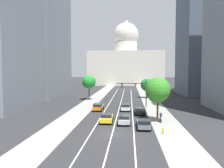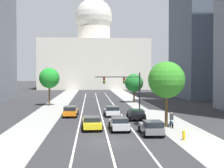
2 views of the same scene
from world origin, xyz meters
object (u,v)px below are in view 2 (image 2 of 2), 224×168
at_px(car_white, 112,111).
at_px(traffic_signal_mast, 125,85).
at_px(street_tree_mid_right, 166,80).
at_px(car_yellow, 92,122).
at_px(capitol_building, 94,58).
at_px(car_gray, 151,127).
at_px(car_silver, 119,123).
at_px(street_tree_near_right, 134,83).
at_px(cyclist, 171,120).
at_px(car_black, 136,114).
at_px(street_tree_mid_left, 49,78).
at_px(fire_hydrant, 184,135).
at_px(car_orange, 71,111).

distance_m(car_white, traffic_signal_mast, 6.12).
xyz_separation_m(car_white, street_tree_mid_right, (5.41, -9.57, 4.50)).
distance_m(car_yellow, street_tree_mid_right, 9.47).
xyz_separation_m(capitol_building, street_tree_mid_right, (6.85, -97.51, -7.20)).
distance_m(car_gray, car_yellow, 6.79).
xyz_separation_m(capitol_building, car_silver, (1.43, -99.27, -11.70)).
height_order(capitol_building, street_tree_near_right, capitol_building).
bearing_deg(car_yellow, car_white, -17.58).
xyz_separation_m(traffic_signal_mast, cyclist, (3.52, -14.35, -3.42)).
bearing_deg(car_black, street_tree_mid_left, 34.60).
relative_size(capitol_building, car_yellow, 9.06).
height_order(car_gray, car_black, car_gray).
xyz_separation_m(car_white, fire_hydrant, (5.30, -16.63, -0.28)).
height_order(car_gray, street_tree_mid_left, street_tree_mid_left).
xyz_separation_m(car_gray, traffic_signal_mast, (-0.49, 18.49, 3.51)).
xyz_separation_m(car_orange, car_gray, (8.61, -14.04, -0.02)).
relative_size(capitol_building, traffic_signal_mast, 6.06).
xyz_separation_m(car_white, street_tree_mid_left, (-10.63, 15.80, 4.39)).
bearing_deg(cyclist, car_white, 31.54).
distance_m(capitol_building, car_gray, 102.77).
distance_m(car_silver, car_black, 8.06).
bearing_deg(car_yellow, car_black, -42.97).
bearing_deg(car_white, street_tree_near_right, -17.16).
relative_size(car_yellow, street_tree_mid_right, 0.64).
xyz_separation_m(car_silver, cyclist, (5.90, 1.38, 0.11)).
bearing_deg(fire_hydrant, cyclist, 84.89).
relative_size(street_tree_mid_left, street_tree_mid_right, 0.97).
bearing_deg(car_silver, car_gray, -134.91).
height_order(traffic_signal_mast, street_tree_near_right, traffic_signal_mast).
bearing_deg(capitol_building, car_black, -87.32).
bearing_deg(cyclist, car_yellow, 94.15).
bearing_deg(car_gray, car_yellow, 57.13).
relative_size(capitol_building, street_tree_mid_left, 5.98).
relative_size(car_gray, fire_hydrant, 4.74).
bearing_deg(car_orange, cyclist, -129.33).
height_order(capitol_building, cyclist, capitol_building).
height_order(car_silver, car_black, car_silver).
distance_m(car_silver, traffic_signal_mast, 16.30).
height_order(cyclist, street_tree_near_right, street_tree_near_right).
bearing_deg(car_yellow, car_gray, -124.58).
xyz_separation_m(capitol_building, fire_hydrant, (6.74, -104.56, -11.98)).
bearing_deg(cyclist, street_tree_mid_left, 33.58).
xyz_separation_m(car_silver, street_tree_near_right, (6.02, 32.40, 3.28)).
bearing_deg(street_tree_mid_right, car_gray, -119.44).
bearing_deg(street_tree_near_right, car_silver, -100.52).
distance_m(traffic_signal_mast, fire_hydrant, 21.57).
bearing_deg(car_black, street_tree_near_right, -7.19).
relative_size(car_gray, car_silver, 0.99).
height_order(fire_hydrant, street_tree_near_right, street_tree_near_right).
xyz_separation_m(car_orange, street_tree_mid_right, (11.15, -9.53, 4.46)).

